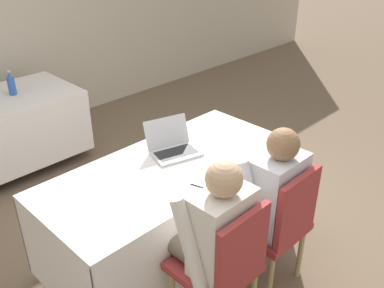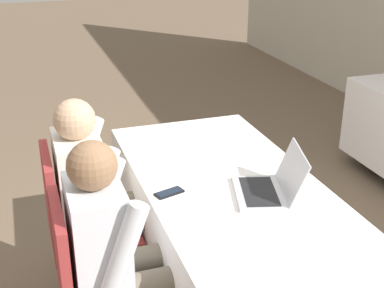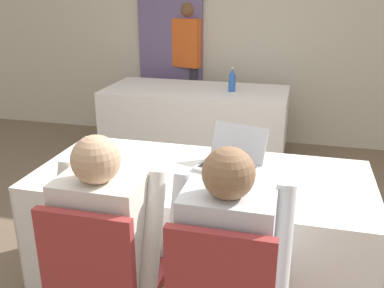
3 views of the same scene
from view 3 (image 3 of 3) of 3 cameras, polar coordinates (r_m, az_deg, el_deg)
name	(u,v)px [view 3 (image 3 of 3)]	position (r m, az deg, el deg)	size (l,w,h in m)	color
ground_plane	(201,284)	(2.78, 1.15, -18.20)	(24.00, 24.00, 0.00)	brown
wall_back	(260,24)	(4.98, 9.03, 15.53)	(12.00, 0.06, 2.70)	beige
curtain_panel	(170,25)	(5.13, -2.93, 15.59)	(0.77, 0.04, 2.65)	slate
conference_table_near	(201,202)	(2.47, 1.24, -7.68)	(1.86, 0.85, 0.75)	white
conference_table_far	(196,106)	(4.46, 0.53, 5.14)	(1.86, 0.85, 0.75)	white
laptop	(231,161)	(2.46, 5.18, -2.22)	(0.41, 0.38, 0.22)	#B7B7BC
cell_phone	(183,198)	(2.11, -1.21, -7.19)	(0.10, 0.15, 0.01)	black
paper_beside_laptop	(151,180)	(2.33, -5.43, -4.74)	(0.29, 0.35, 0.00)	white
paper_centre_table	(297,179)	(2.40, 13.87, -4.49)	(0.32, 0.36, 0.00)	white
water_bottle	(232,81)	(4.32, 5.37, 8.42)	(0.07, 0.07, 0.24)	#2D5BB7
chair_near_left	(103,282)	(1.99, -11.76, -17.63)	(0.44, 0.44, 0.93)	tan
person_checkered_shirt	(111,238)	(1.98, -10.76, -12.24)	(0.50, 0.52, 1.19)	#665B4C
person_white_shirt	(229,256)	(1.84, 4.94, -14.61)	(0.50, 0.52, 1.19)	#665B4C
person_red_shirt	(189,61)	(5.14, -0.46, 11.00)	(0.38, 0.29, 1.59)	#33333D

